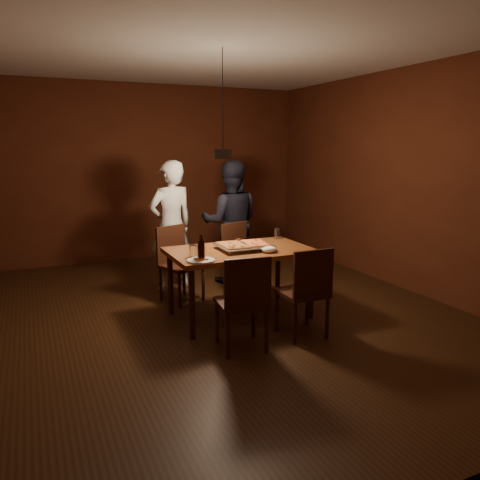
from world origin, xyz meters
name	(u,v)px	position (x,y,z in m)	size (l,w,h in m)	color
room_shell	(223,187)	(0.00, 0.00, 1.40)	(6.00, 6.00, 6.00)	#351E0E
dining_table	(240,256)	(0.13, -0.15, 0.68)	(1.50, 0.90, 0.75)	brown
chair_far_left	(177,256)	(-0.33, 0.68, 0.54)	(0.55, 0.55, 0.49)	#38190F
chair_far_right	(240,252)	(0.46, 0.58, 0.54)	(0.55, 0.55, 0.49)	#38190F
chair_near_left	(244,295)	(-0.21, -0.99, 0.54)	(0.47, 0.47, 0.49)	#38190F
chair_near_right	(307,285)	(0.46, -0.95, 0.54)	(0.42, 0.42, 0.49)	#38190F
pizza_tray	(244,247)	(0.17, -0.17, 0.77)	(0.55, 0.45, 0.05)	silver
pizza_meat	(233,245)	(0.04, -0.16, 0.81)	(0.25, 0.40, 0.02)	maroon
pizza_cheese	(255,243)	(0.29, -0.16, 0.81)	(0.23, 0.36, 0.02)	gold
spatula	(243,243)	(0.17, -0.14, 0.81)	(0.09, 0.24, 0.04)	silver
beer_bottle_a	(201,248)	(-0.43, -0.48, 0.88)	(0.07, 0.07, 0.26)	black
beer_bottle_b	(200,248)	(-0.41, -0.40, 0.86)	(0.06, 0.06, 0.23)	black
water_glass_left	(193,251)	(-0.44, -0.29, 0.81)	(0.08, 0.08, 0.12)	silver
water_glass_right	(277,233)	(0.77, 0.21, 0.81)	(0.06, 0.06, 0.12)	silver
plate_slice	(201,260)	(-0.43, -0.48, 0.76)	(0.27, 0.27, 0.03)	white
napkin	(269,249)	(0.34, -0.42, 0.78)	(0.16, 0.12, 0.07)	white
diner_white	(171,226)	(-0.25, 1.15, 0.83)	(0.60, 0.40, 1.66)	white
diner_dark	(231,222)	(0.57, 1.14, 0.82)	(0.80, 0.62, 1.64)	black
pendant_lamp	(223,153)	(0.00, 0.00, 1.76)	(0.18, 0.18, 1.10)	black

